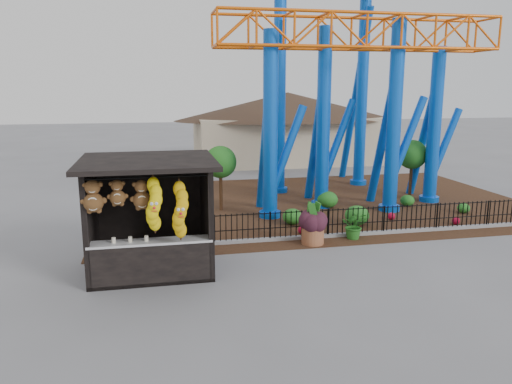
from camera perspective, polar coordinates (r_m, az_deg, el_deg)
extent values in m
plane|color=slate|center=(13.51, 1.27, -9.64)|extent=(120.00, 120.00, 0.00)
cube|color=#331E11|center=(21.93, 6.75, -1.20)|extent=(18.00, 12.00, 0.02)
cube|color=gray|center=(17.41, 11.97, -4.69)|extent=(18.00, 0.18, 0.12)
cube|color=black|center=(14.30, -11.77, -8.43)|extent=(3.20, 2.60, 0.10)
cube|color=black|center=(15.08, -12.03, -1.62)|extent=(3.20, 0.12, 3.00)
cube|color=black|center=(13.97, -18.36, -3.05)|extent=(0.12, 2.60, 3.00)
cube|color=black|center=(13.94, -5.69, -2.52)|extent=(0.12, 2.60, 3.00)
cube|color=black|center=(13.32, -12.32, 3.43)|extent=(3.50, 3.40, 0.12)
cube|color=black|center=(12.79, -18.91, -4.45)|extent=(0.14, 0.14, 3.00)
cube|color=black|center=(12.76, -5.13, -3.88)|extent=(0.14, 0.14, 3.00)
cube|color=black|center=(13.15, -11.85, -7.96)|extent=(3.00, 0.50, 1.10)
cube|color=silver|center=(12.97, -11.96, -5.59)|extent=(3.10, 0.55, 0.06)
cylinder|color=black|center=(12.17, -12.30, 1.64)|extent=(2.90, 0.04, 0.04)
cylinder|color=blue|center=(18.80, 1.66, 7.47)|extent=(0.56, 0.56, 7.00)
cylinder|color=blue|center=(19.36, 1.60, -2.55)|extent=(0.84, 0.84, 0.24)
cylinder|color=blue|center=(20.64, 7.71, 8.19)|extent=(0.56, 0.56, 7.30)
cylinder|color=blue|center=(21.17, 7.44, -1.39)|extent=(0.84, 0.84, 0.24)
cylinder|color=blue|center=(20.52, 15.51, 8.12)|extent=(0.56, 0.56, 7.50)
cylinder|color=blue|center=(21.05, 14.96, -1.77)|extent=(0.84, 0.84, 0.24)
cylinder|color=blue|center=(22.82, 19.71, 7.07)|extent=(0.56, 0.56, 6.60)
cylinder|color=blue|center=(23.27, 19.16, -0.74)|extent=(0.84, 0.84, 0.24)
cylinder|color=blue|center=(23.47, 2.71, 11.41)|extent=(0.56, 0.56, 9.50)
cylinder|color=blue|center=(23.97, 2.60, 0.27)|extent=(0.84, 0.84, 0.24)
cylinder|color=blue|center=(25.89, 12.07, 12.33)|extent=(0.56, 0.56, 10.50)
cylinder|color=blue|center=(26.34, 11.59, 1.11)|extent=(0.84, 0.84, 0.24)
cylinder|color=blue|center=(19.76, 1.03, 5.14)|extent=(0.36, 2.21, 5.85)
cylinder|color=blue|center=(19.37, 3.45, 4.46)|extent=(1.62, 0.32, 3.73)
cylinder|color=blue|center=(21.57, 6.85, 5.94)|extent=(0.36, 2.29, 6.10)
cylinder|color=blue|center=(21.26, 9.15, 5.29)|extent=(1.67, 0.32, 3.88)
cylinder|color=blue|center=(21.40, 14.27, 5.81)|extent=(0.36, 2.34, 6.26)
cylinder|color=blue|center=(21.21, 16.66, 5.11)|extent=(1.71, 0.32, 3.99)
cylinder|color=blue|center=(23.66, 18.44, 5.30)|extent=(0.36, 2.10, 5.53)
cylinder|color=blue|center=(23.53, 20.62, 4.71)|extent=(1.54, 0.32, 3.52)
cylinder|color=#965736|center=(16.17, 6.50, -4.82)|extent=(0.92, 0.92, 0.65)
ellipsoid|color=#31131F|center=(16.00, 6.55, -2.60)|extent=(0.70, 0.70, 0.64)
imported|color=#205A1A|center=(16.88, 11.19, -3.77)|extent=(1.01, 0.94, 0.92)
ellipsoid|color=#20601C|center=(18.33, 4.18, -2.82)|extent=(0.72, 0.72, 0.58)
ellipsoid|color=#20601C|center=(18.57, 11.46, -2.62)|extent=(0.88, 0.88, 0.71)
ellipsoid|color=#20601C|center=(22.03, 16.91, -0.94)|extent=(0.59, 0.59, 0.47)
ellipsoid|color=#20601C|center=(20.96, 8.16, -0.86)|extent=(0.86, 0.86, 0.69)
ellipsoid|color=#20601C|center=(21.58, 22.63, -1.71)|extent=(0.49, 0.49, 0.39)
sphere|color=#A80B29|center=(17.20, 5.27, -4.34)|extent=(0.28, 0.28, 0.28)
sphere|color=#A80B29|center=(18.65, 11.73, -3.25)|extent=(0.28, 0.28, 0.28)
sphere|color=#A80B29|center=(19.61, 15.22, -2.68)|extent=(0.28, 0.28, 0.28)
sphere|color=#A80B29|center=(19.69, 21.88, -3.07)|extent=(0.28, 0.28, 0.28)
cube|color=#BFAD8C|center=(33.60, 3.58, 6.01)|extent=(12.00, 6.00, 3.00)
cone|color=#332319|center=(33.44, 3.64, 10.11)|extent=(15.00, 15.00, 1.80)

